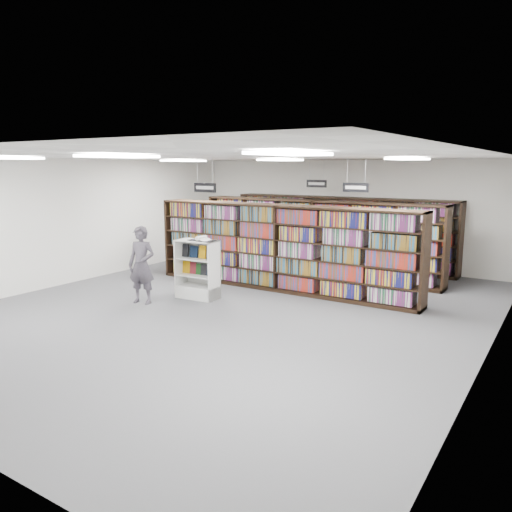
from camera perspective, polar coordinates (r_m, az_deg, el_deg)
The scene contains 20 objects.
floor at distance 10.76m, azimuth -2.64°, elevation -6.04°, with size 12.00×12.00×0.00m, color #4B4B50.
ceiling at distance 10.33m, azimuth -2.79°, elevation 11.26°, with size 10.00×12.00×0.10m, color silver.
wall_back at distance 15.68m, azimuth 10.11°, elevation 4.89°, with size 10.00×0.10×3.20m, color white.
wall_left at distance 13.91m, azimuth -19.81°, elevation 3.79°, with size 0.10×12.00×3.20m, color white.
wall_right at distance 8.60m, azimuth 25.63°, elevation -0.22°, with size 0.10×12.00×3.20m, color white.
bookshelf_row_near at distance 12.17m, azimuth 2.76°, elevation 0.94°, with size 7.00×0.60×2.10m.
bookshelf_row_mid at distance 13.92m, azimuth 6.87°, elevation 2.05°, with size 7.00×0.60×2.10m.
bookshelf_row_far at distance 15.46m, azimuth 9.62°, elevation 2.78°, with size 7.00×0.60×2.10m.
aisle_sign_left at distance 12.04m, azimuth -5.86°, elevation 7.88°, with size 0.65×0.02×0.80m.
aisle_sign_right at distance 12.28m, azimuth 11.32°, elevation 7.78°, with size 0.65×0.02×0.80m.
aisle_sign_center at distance 14.91m, azimuth 6.94°, elevation 8.29°, with size 0.65×0.02×0.80m.
troffer_front_left at distance 10.49m, azimuth -26.67°, elevation 9.98°, with size 0.60×1.20×0.04m, color white.
troffer_front_center at distance 8.07m, azimuth -15.44°, elevation 10.94°, with size 0.60×1.20×0.04m, color white.
troffer_front_right at distance 6.19m, azimuth 3.93°, elevation 11.61°, with size 0.60×1.20×0.04m, color white.
troffer_back_left at distance 13.76m, azimuth -8.26°, elevation 10.73°, with size 0.60×1.20×0.04m, color white.
troffer_back_center at distance 12.02m, azimuth 2.84°, elevation 10.92°, with size 0.60×1.20×0.04m, color white.
troffer_back_right at distance 10.84m, azimuth 16.98°, elevation 10.58°, with size 0.60×1.20×0.04m, color white.
endcap_display at distance 11.61m, azimuth -6.60°, elevation -2.52°, with size 1.00×0.55×1.36m.
open_book at distance 11.33m, azimuth -6.24°, elevation 1.93°, with size 0.60×0.36×0.13m.
shopper at distance 11.29m, azimuth -12.94°, elevation -1.02°, with size 0.63×0.41×1.72m, color #4A444E.
Camera 1 is at (5.98, -8.42, 3.00)m, focal length 35.00 mm.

